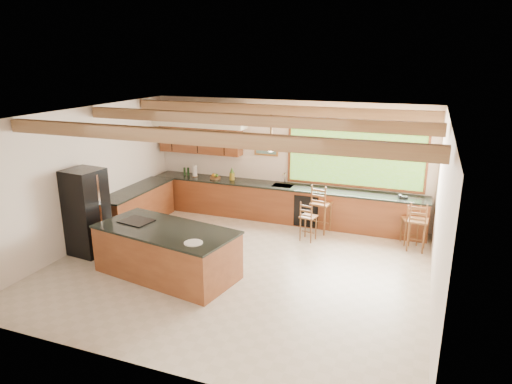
% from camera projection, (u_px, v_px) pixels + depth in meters
% --- Properties ---
extents(ground, '(7.20, 7.20, 0.00)m').
position_uv_depth(ground, '(238.00, 267.00, 9.07)').
color(ground, beige).
rests_on(ground, ground).
extents(room_shell, '(7.27, 6.54, 3.02)m').
position_uv_depth(room_shell, '(242.00, 151.00, 9.08)').
color(room_shell, silver).
rests_on(room_shell, ground).
extents(counter_run, '(7.12, 3.10, 1.26)m').
position_uv_depth(counter_run, '(247.00, 204.00, 11.47)').
color(counter_run, brown).
rests_on(counter_run, ground).
extents(island, '(2.87, 1.71, 0.96)m').
position_uv_depth(island, '(167.00, 252.00, 8.64)').
color(island, brown).
rests_on(island, ground).
extents(refrigerator, '(0.78, 0.76, 1.82)m').
position_uv_depth(refrigerator, '(87.00, 212.00, 9.49)').
color(refrigerator, black).
rests_on(refrigerator, ground).
extents(bar_stool_a, '(0.39, 0.39, 0.94)m').
position_uv_depth(bar_stool_a, '(308.00, 218.00, 10.20)').
color(bar_stool_a, brown).
rests_on(bar_stool_a, ground).
extents(bar_stool_b, '(0.50, 0.50, 1.19)m').
position_uv_depth(bar_stool_b, '(321.00, 205.00, 10.63)').
color(bar_stool_b, brown).
rests_on(bar_stool_b, ground).
extents(bar_stool_c, '(0.44, 0.44, 0.95)m').
position_uv_depth(bar_stool_c, '(410.00, 220.00, 10.01)').
color(bar_stool_c, brown).
rests_on(bar_stool_c, ground).
extents(bar_stool_d, '(0.42, 0.42, 1.11)m').
position_uv_depth(bar_stool_d, '(418.00, 222.00, 9.64)').
color(bar_stool_d, brown).
rests_on(bar_stool_d, ground).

